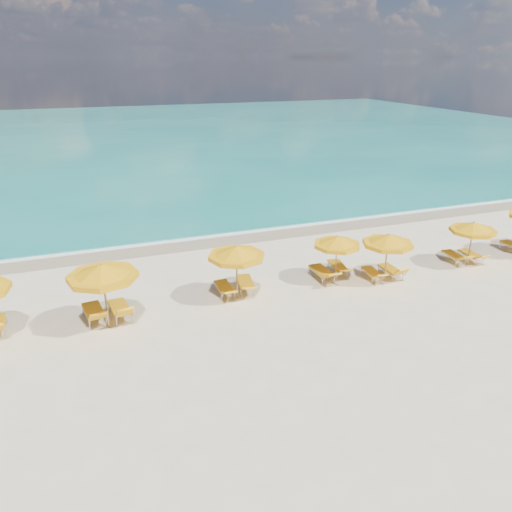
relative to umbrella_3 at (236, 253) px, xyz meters
name	(u,v)px	position (x,y,z in m)	size (l,w,h in m)	color
ground_plane	(269,296)	(1.27, -0.28, -1.97)	(120.00, 120.00, 0.00)	beige
ocean	(126,136)	(1.27, 47.72, -1.97)	(120.00, 80.00, 0.30)	#15766A
wet_sand_band	(218,239)	(1.27, 7.12, -1.97)	(120.00, 2.60, 0.01)	tan
foam_line	(214,234)	(1.27, 7.92, -1.97)	(120.00, 1.20, 0.03)	white
whitecap_near	(91,204)	(-4.73, 16.72, -1.97)	(14.00, 0.36, 0.05)	white
whitecap_far	(252,168)	(9.27, 23.72, -1.97)	(18.00, 0.30, 0.05)	white
umbrella_2	(102,272)	(-5.10, -0.58, 0.19)	(2.83, 2.83, 2.53)	tan
umbrella_3	(236,253)	(0.00, 0.00, 0.00)	(2.46, 2.46, 2.31)	tan
umbrella_4	(337,242)	(4.58, 0.19, -0.21)	(2.29, 2.29, 2.07)	tan
umbrella_5	(388,241)	(6.55, -0.67, -0.10)	(2.21, 2.21, 2.19)	tan
umbrella_6	(473,228)	(11.30, -0.45, -0.15)	(2.12, 2.12, 2.13)	tan
lounger_2_left	(95,315)	(-5.54, 0.01, -1.73)	(0.90, 2.02, 0.89)	#A5A8AD
lounger_2_right	(121,312)	(-4.62, -0.08, -1.73)	(0.85, 1.94, 0.92)	#A5A8AD
lounger_3_left	(224,290)	(-0.40, 0.44, -1.76)	(0.63, 1.80, 0.65)	#A5A8AD
lounger_3_right	(245,286)	(0.54, 0.52, -1.74)	(0.97, 2.01, 0.71)	#A5A8AD
lounger_4_left	(322,275)	(4.06, 0.40, -1.74)	(0.66, 1.96, 0.79)	#A5A8AD
lounger_4_right	(338,269)	(5.05, 0.77, -1.76)	(0.91, 1.90, 0.65)	#A5A8AD
lounger_5_left	(372,275)	(6.16, -0.32, -1.78)	(0.71, 1.68, 0.64)	#A5A8AD
lounger_5_right	(391,272)	(7.07, -0.40, -1.76)	(0.60, 1.68, 0.79)	#A5A8AD
lounger_6_left	(454,258)	(10.89, 0.00, -1.76)	(0.73, 1.77, 0.71)	#A5A8AD
lounger_6_right	(471,257)	(11.79, -0.13, -1.77)	(0.63, 1.71, 0.66)	#A5A8AD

